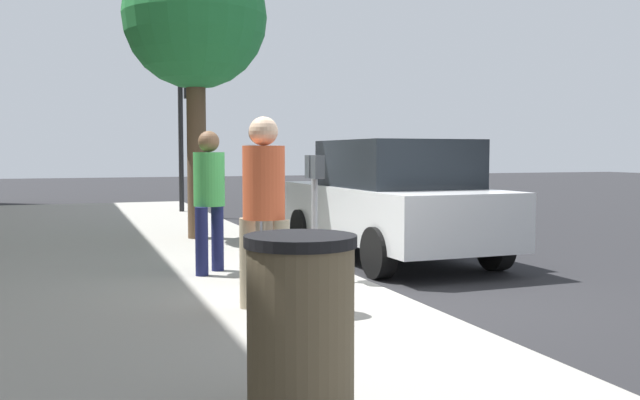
# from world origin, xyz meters

# --- Properties ---
(ground_plane) EXTENTS (80.00, 80.00, 0.00)m
(ground_plane) POSITION_xyz_m (0.00, 0.00, 0.00)
(ground_plane) COLOR #232326
(ground_plane) RESTS_ON ground
(sidewalk_slab) EXTENTS (28.00, 6.00, 0.15)m
(sidewalk_slab) POSITION_xyz_m (0.00, 3.00, 0.07)
(sidewalk_slab) COLOR gray
(sidewalk_slab) RESTS_ON ground_plane
(parking_meter) EXTENTS (0.36, 0.12, 1.41)m
(parking_meter) POSITION_xyz_m (0.54, 0.56, 1.17)
(parking_meter) COLOR gray
(parking_meter) RESTS_ON sidewalk_slab
(pedestrian_at_meter) EXTENTS (0.53, 0.39, 1.79)m
(pedestrian_at_meter) POSITION_xyz_m (0.59, 1.17, 1.21)
(pedestrian_at_meter) COLOR #726656
(pedestrian_at_meter) RESTS_ON sidewalk_slab
(pedestrian_bystander) EXTENTS (0.45, 0.38, 1.76)m
(pedestrian_bystander) POSITION_xyz_m (-0.70, 1.49, 1.19)
(pedestrian_bystander) COLOR tan
(pedestrian_bystander) RESTS_ON sidewalk_slab
(parking_officer) EXTENTS (0.43, 0.39, 1.70)m
(parking_officer) POSITION_xyz_m (1.42, 1.58, 1.14)
(parking_officer) COLOR #191E4C
(parking_officer) RESTS_ON sidewalk_slab
(parked_sedan_near) EXTENTS (4.43, 2.03, 1.77)m
(parked_sedan_near) POSITION_xyz_m (2.52, -1.35, 0.89)
(parked_sedan_near) COLOR silver
(parked_sedan_near) RESTS_ON ground_plane
(street_tree) EXTENTS (2.38, 2.38, 4.88)m
(street_tree) POSITION_xyz_m (4.89, 1.12, 3.79)
(street_tree) COLOR brown
(street_tree) RESTS_ON sidewalk_slab
(traffic_signal) EXTENTS (0.24, 0.44, 3.60)m
(traffic_signal) POSITION_xyz_m (10.36, 0.45, 2.58)
(traffic_signal) COLOR black
(traffic_signal) RESTS_ON sidewalk_slab
(trash_bin) EXTENTS (0.59, 0.59, 1.01)m
(trash_bin) POSITION_xyz_m (-3.34, 2.02, 0.66)
(trash_bin) COLOR brown
(trash_bin) RESTS_ON sidewalk_slab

